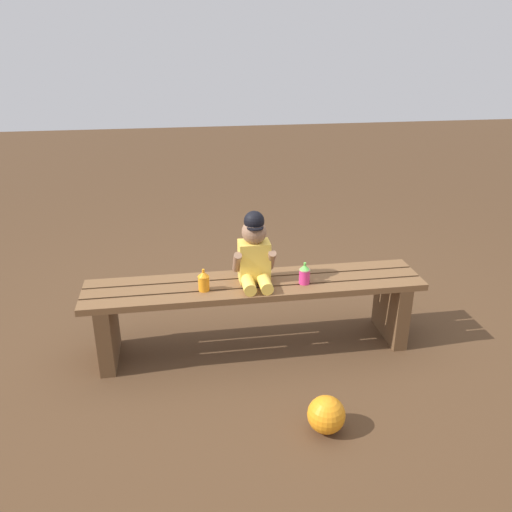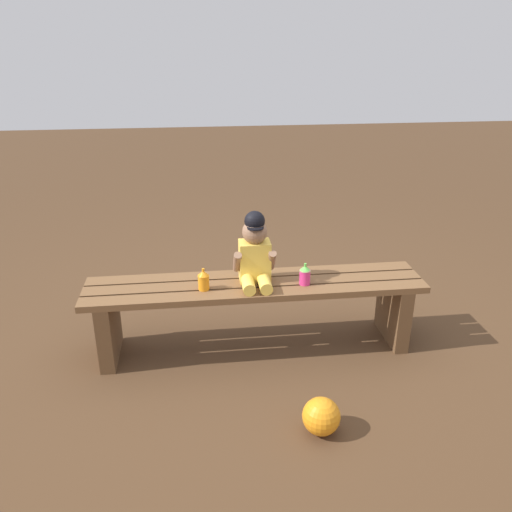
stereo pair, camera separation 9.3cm
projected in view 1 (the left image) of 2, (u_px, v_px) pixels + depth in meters
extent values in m
plane|color=#4C331E|center=(255.00, 346.00, 3.06)|extent=(16.00, 16.00, 0.00)
cube|color=brown|center=(259.00, 295.00, 2.79)|extent=(1.88, 0.11, 0.04)
cube|color=brown|center=(255.00, 285.00, 2.91)|extent=(1.88, 0.11, 0.04)
cube|color=brown|center=(252.00, 276.00, 3.02)|extent=(1.88, 0.11, 0.04)
cube|color=brown|center=(108.00, 330.00, 2.87)|extent=(0.08, 0.36, 0.38)
cube|color=brown|center=(391.00, 307.00, 3.11)|extent=(0.08, 0.36, 0.38)
cube|color=#F2C64C|center=(253.00, 261.00, 2.88)|extent=(0.17, 0.12, 0.23)
sphere|color=#8C664C|center=(253.00, 232.00, 2.81)|extent=(0.14, 0.14, 0.14)
cylinder|color=black|center=(254.00, 228.00, 2.77)|extent=(0.09, 0.09, 0.01)
sphere|color=black|center=(253.00, 221.00, 2.79)|extent=(0.11, 0.11, 0.11)
cylinder|color=#FED050|center=(248.00, 284.00, 2.80)|extent=(0.07, 0.16, 0.07)
cylinder|color=#FED050|center=(265.00, 283.00, 2.81)|extent=(0.07, 0.16, 0.07)
cylinder|color=#8C664C|center=(237.00, 262.00, 2.84)|extent=(0.04, 0.12, 0.14)
cylinder|color=#8C664C|center=(271.00, 260.00, 2.86)|extent=(0.04, 0.12, 0.14)
cylinder|color=orange|center=(204.00, 283.00, 2.79)|extent=(0.06, 0.06, 0.09)
cone|color=orange|center=(203.00, 274.00, 2.77)|extent=(0.06, 0.06, 0.03)
cylinder|color=orange|center=(203.00, 271.00, 2.76)|extent=(0.01, 0.01, 0.02)
cylinder|color=#E5337F|center=(304.00, 276.00, 2.87)|extent=(0.06, 0.06, 0.09)
cone|color=#66CC4C|center=(305.00, 267.00, 2.85)|extent=(0.06, 0.06, 0.03)
cylinder|color=#66CC4C|center=(305.00, 264.00, 2.84)|extent=(0.01, 0.01, 0.02)
sphere|color=orange|center=(326.00, 415.00, 2.38)|extent=(0.18, 0.18, 0.18)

